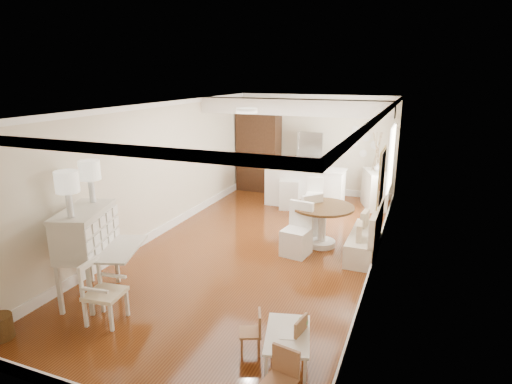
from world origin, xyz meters
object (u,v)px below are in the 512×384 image
Objects in this scene: gustavian_armchair at (105,292)px; slip_chair_far at (306,216)px; kids_chair_b at (291,338)px; wicker_basket at (0,327)px; bar_stool_left at (289,186)px; fridge at (322,165)px; sideboard at (374,189)px; kids_chair_a at (250,332)px; kids_table at (287,349)px; kids_chair_c at (279,382)px; bar_stool_right at (314,198)px; breakfast_counter at (305,187)px; pantry_cabinet at (259,152)px; dining_table at (322,226)px; secretary_bureau at (88,254)px; slip_chair_near at (296,230)px.

slip_chair_far is at bearing -30.52° from gustavian_armchair.
gustavian_armchair is 1.42× the size of kids_chair_b.
bar_stool_left is (1.83, 6.78, 0.44)m from wicker_basket.
fridge is 1.78× the size of sideboard.
wicker_basket is 3.30m from kids_chair_a.
kids_chair_a is 5.99m from bar_stool_left.
kids_table is 1.29× the size of kids_chair_c.
bar_stool_right reaches higher than kids_chair_a.
bar_stool_right reaches higher than kids_table.
fridge is (-1.33, 7.20, 0.58)m from kids_chair_b.
kids_table is 0.42× the size of breakfast_counter.
pantry_cabinet reaches higher than bar_stool_left.
pantry_cabinet reaches higher than slip_chair_far.
kids_table is at bearing 52.58° from slip_chair_far.
kids_chair_b is 6.11m from bar_stool_left.
slip_chair_far reaches higher than dining_table.
kids_chair_c is at bearing 2.76° from wicker_basket.
wicker_basket is 0.16× the size of breakfast_counter.
wicker_basket is at bearing -137.04° from sideboard.
pantry_cabinet reaches higher than kids_chair_b.
wicker_basket is at bearing -124.57° from dining_table.
pantry_cabinet is (-2.74, 3.56, 0.73)m from dining_table.
secretary_bureau reaches higher than kids_chair_b.
breakfast_counter is (1.80, 5.82, -0.20)m from secretary_bureau.
kids_chair_c is at bearing -67.32° from pantry_cabinet.
slip_chair_near is 4.19m from fridge.
secretary_bureau is 0.86m from gustavian_armchair.
gustavian_armchair reaches higher than kids_chair_a.
bar_stool_left is 2.20m from sideboard.
kids_table is at bearing -25.64° from secretary_bureau.
kids_chair_a is 3.95m from slip_chair_far.
kids_chair_b is 0.31× the size of breakfast_counter.
slip_chair_far is (1.76, 4.03, 0.06)m from gustavian_armchair.
gustavian_armchair is 1.36m from wicker_basket.
sideboard is at bearing 100.08° from kids_chair_c.
kids_table is 3.27m from slip_chair_near.
pantry_cabinet is at bearing 123.20° from kids_chair_c.
kids_chair_a is (-0.50, 0.07, 0.07)m from kids_table.
kids_chair_c is at bearing -89.19° from bar_stool_right.
secretary_bureau is 1.20× the size of bar_stool_left.
slip_chair_near is at bearing -83.25° from fridge.
sideboard is (2.02, 0.87, -0.11)m from bar_stool_left.
wicker_basket is (-0.35, -1.29, -0.56)m from secretary_bureau.
gustavian_armchair is at bearing 39.09° from wicker_basket.
slip_chair_far reaches higher than slip_chair_near.
gustavian_armchair reaches higher than kids_chair_b.
secretary_bureau is at bearing 74.86° from wicker_basket.
kids_chair_a is 6.75m from sideboard.
wicker_basket is at bearing -123.60° from secretary_bureau.
bar_stool_right is at bearing 67.52° from wicker_basket.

